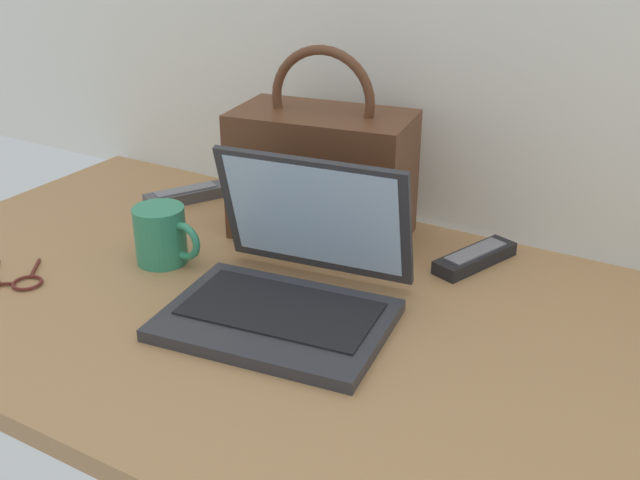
% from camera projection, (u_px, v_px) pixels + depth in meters
% --- Properties ---
extents(desk, '(1.60, 0.76, 0.03)m').
position_uv_depth(desk, '(344.00, 332.00, 1.06)').
color(desk, '#A87A4C').
rests_on(desk, ground).
extents(laptop, '(0.34, 0.32, 0.21)m').
position_uv_depth(laptop, '(290.00, 282.00, 1.07)').
color(laptop, '#2D2D33').
rests_on(laptop, desk).
extents(coffee_mug, '(0.12, 0.08, 0.09)m').
position_uv_depth(coffee_mug, '(162.00, 235.00, 1.21)').
color(coffee_mug, '#338C66').
rests_on(coffee_mug, desk).
extents(remote_control_near, '(0.12, 0.16, 0.02)m').
position_uv_depth(remote_control_near, '(186.00, 195.00, 1.47)').
color(remote_control_near, '#4C4C51').
rests_on(remote_control_near, desk).
extents(remote_control_far, '(0.10, 0.17, 0.02)m').
position_uv_depth(remote_control_far, '(475.00, 258.00, 1.22)').
color(remote_control_far, black).
rests_on(remote_control_far, desk).
extents(eyeglasses, '(0.13, 0.14, 0.01)m').
position_uv_depth(eyeglasses, '(7.00, 283.00, 1.16)').
color(eyeglasses, '#591E19').
rests_on(eyeglasses, desk).
extents(handbag, '(0.32, 0.21, 0.33)m').
position_uv_depth(handbag, '(322.00, 172.00, 1.28)').
color(handbag, '#59331E').
rests_on(handbag, desk).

